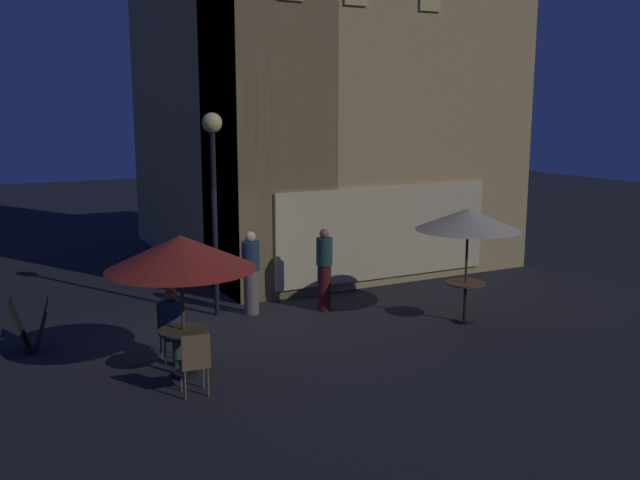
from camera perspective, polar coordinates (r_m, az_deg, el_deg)
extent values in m
plane|color=#252429|center=(13.26, -8.25, -7.29)|extent=(60.00, 60.00, 0.00)
cube|color=tan|center=(17.19, 4.38, 11.37)|extent=(7.88, 2.32, 8.59)
cube|color=tan|center=(18.90, -8.30, 11.22)|extent=(2.32, 8.78, 8.59)
cube|color=beige|center=(16.21, 5.30, 0.59)|extent=(5.52, 0.08, 2.10)
cylinder|color=black|center=(13.86, -8.49, 1.27)|extent=(0.10, 0.10, 3.67)
sphere|color=#FDE47D|center=(13.69, -8.71, 9.35)|extent=(0.38, 0.38, 0.38)
cube|color=black|center=(12.90, -21.46, -6.32)|extent=(0.34, 0.58, 0.89)
cube|color=black|center=(12.92, -23.07, -6.42)|extent=(0.34, 0.58, 0.89)
cylinder|color=black|center=(11.22, -10.83, -10.67)|extent=(0.40, 0.40, 0.03)
cylinder|color=black|center=(11.10, -10.89, -9.01)|extent=(0.06, 0.06, 0.72)
cylinder|color=#453827|center=(10.98, -10.96, -7.17)|extent=(0.77, 0.77, 0.03)
cylinder|color=black|center=(13.96, 11.55, -6.43)|extent=(0.40, 0.40, 0.03)
cylinder|color=black|center=(13.86, 11.61, -5.00)|extent=(0.06, 0.06, 0.76)
cylinder|color=brown|center=(13.76, 11.67, -3.42)|extent=(0.75, 0.75, 0.03)
cylinder|color=black|center=(11.21, -10.83, -10.60)|extent=(0.36, 0.36, 0.06)
cylinder|color=#4F3821|center=(10.88, -11.02, -5.46)|extent=(0.05, 0.05, 2.15)
cone|color=maroon|center=(10.68, -11.19, -0.98)|extent=(2.25, 2.25, 0.51)
cylinder|color=black|center=(13.95, 11.56, -6.37)|extent=(0.36, 0.36, 0.06)
cylinder|color=#4E3621|center=(13.69, 11.72, -2.16)|extent=(0.05, 0.05, 2.16)
cone|color=beige|center=(13.52, 11.86, 1.67)|extent=(1.98, 1.98, 0.41)
cylinder|color=brown|center=(11.75, -10.87, -8.52)|extent=(0.03, 0.03, 0.48)
cylinder|color=brown|center=(11.68, -12.39, -8.69)|extent=(0.03, 0.03, 0.48)
cylinder|color=brown|center=(12.04, -11.24, -8.06)|extent=(0.03, 0.03, 0.48)
cylinder|color=brown|center=(11.97, -12.72, -8.22)|extent=(0.03, 0.03, 0.48)
cube|color=brown|center=(11.78, -11.85, -7.19)|extent=(0.41, 0.41, 0.03)
cube|color=brown|center=(11.88, -12.09, -5.89)|extent=(0.39, 0.06, 0.43)
cylinder|color=brown|center=(10.60, -11.17, -10.80)|extent=(0.03, 0.03, 0.43)
cylinder|color=brown|center=(10.65, -9.41, -10.62)|extent=(0.03, 0.03, 0.43)
cylinder|color=brown|center=(10.30, -10.83, -11.43)|extent=(0.03, 0.03, 0.43)
cylinder|color=brown|center=(10.36, -9.02, -11.24)|extent=(0.03, 0.03, 0.43)
cube|color=brown|center=(10.39, -10.15, -9.82)|extent=(0.45, 0.45, 0.04)
cube|color=brown|center=(10.14, -9.99, -8.82)|extent=(0.41, 0.08, 0.47)
cube|color=#2B3E2D|center=(11.65, -11.69, -7.41)|extent=(0.37, 0.38, 0.14)
cylinder|color=#2B3E2D|center=(11.58, -11.46, -8.79)|extent=(0.14, 0.14, 0.49)
cylinder|color=navy|center=(11.71, -11.90, -6.00)|extent=(0.35, 0.35, 0.52)
sphere|color=#91664E|center=(11.61, -11.97, -4.31)|extent=(0.22, 0.22, 0.22)
cylinder|color=#736858|center=(14.15, -5.57, -4.19)|extent=(0.30, 0.30, 0.90)
cylinder|color=#20354B|center=(13.99, -5.63, -1.27)|extent=(0.35, 0.35, 0.57)
sphere|color=beige|center=(13.91, -5.65, 0.26)|extent=(0.21, 0.21, 0.21)
cylinder|color=#551619|center=(14.34, 0.35, -3.86)|extent=(0.28, 0.28, 0.94)
cylinder|color=#24453C|center=(14.17, 0.35, -0.92)|extent=(0.33, 0.33, 0.56)
sphere|color=#946A50|center=(14.10, 0.35, 0.54)|extent=(0.20, 0.20, 0.20)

